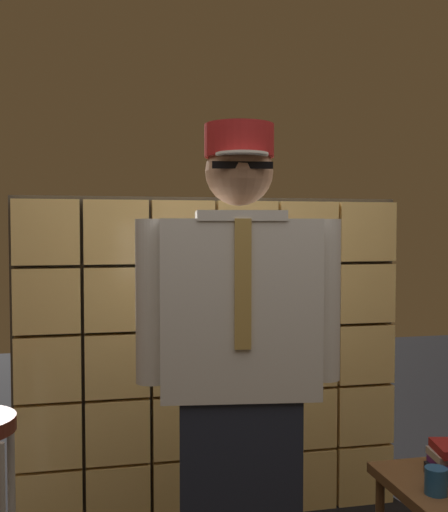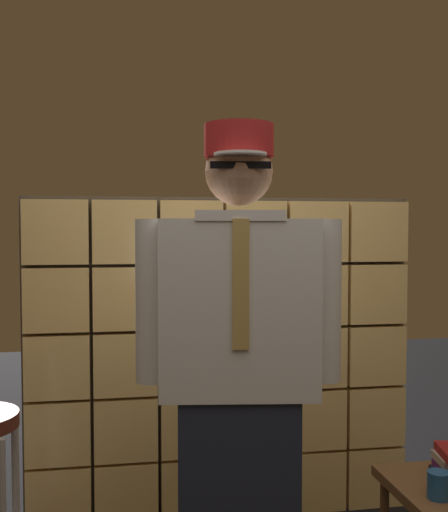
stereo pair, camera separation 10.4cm
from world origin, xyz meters
The scene contains 3 objects.
glass_block_wall centered at (0.00, 1.47, 0.81)m, with size 1.98×0.10×1.66m.
standing_person centered at (-0.10, 0.54, 0.96)m, with size 0.74×0.35×1.84m.
coffee_mug centered at (0.59, 0.38, 0.58)m, with size 0.13×0.08×0.09m.
Camera 1 is at (-0.61, -1.55, 1.48)m, focal length 42.90 mm.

